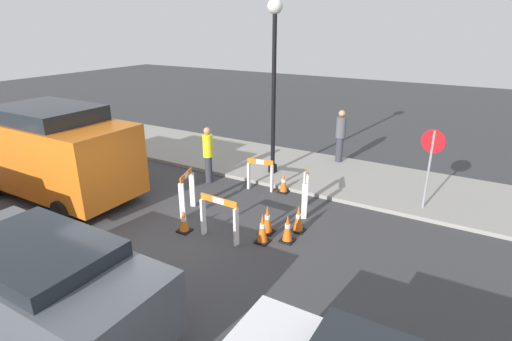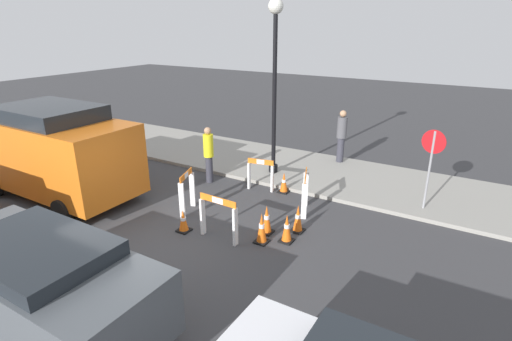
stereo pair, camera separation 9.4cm
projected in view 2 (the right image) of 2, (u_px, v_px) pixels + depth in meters
The scene contains 18 objects.
ground_plane at pixel (147, 250), 8.71m from camera, with size 60.00×60.00×0.00m, color #38383A.
sidewalk_slab at pixel (281, 165), 13.73m from camera, with size 18.00×3.56×0.11m.
streetlamp_post at pixel (275, 66), 11.81m from camera, with size 0.44×0.44×5.21m.
stop_sign at pixel (431, 157), 9.96m from camera, with size 0.59×0.16×2.10m.
barricade_0 at pixel (187, 191), 10.27m from camera, with size 0.39×0.80×1.11m.
barricade_1 at pixel (218, 216), 8.95m from camera, with size 1.00×0.17×1.05m.
barricade_2 at pixel (305, 191), 10.26m from camera, with size 0.43×0.83×1.11m.
barricade_3 at pixel (261, 174), 11.67m from camera, with size 0.79×0.28×0.96m.
traffic_cone_0 at pixel (284, 183), 11.58m from camera, with size 0.30×0.30×0.61m.
traffic_cone_1 at pixel (267, 220), 9.32m from camera, with size 0.30×0.30×0.70m.
traffic_cone_2 at pixel (298, 219), 9.39m from camera, with size 0.30×0.30×0.68m.
traffic_cone_3 at pixel (262, 228), 8.90m from camera, with size 0.30×0.30×0.73m.
traffic_cone_4 at pixel (183, 221), 9.42m from camera, with size 0.30×0.30×0.56m.
traffic_cone_5 at pixel (287, 229), 8.95m from camera, with size 0.30×0.30×0.67m.
person_worker at pixel (209, 153), 12.11m from camera, with size 0.41×0.41×1.75m.
person_pedestrian at pixel (342, 134), 13.58m from camera, with size 0.43×0.43×1.81m.
parked_car_1 at pixel (42, 281), 6.17m from camera, with size 4.24×1.89×1.60m.
work_van at pixel (55, 148), 11.03m from camera, with size 4.92×2.28×2.59m.
Camera 2 is at (5.93, -5.24, 4.68)m, focal length 28.00 mm.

